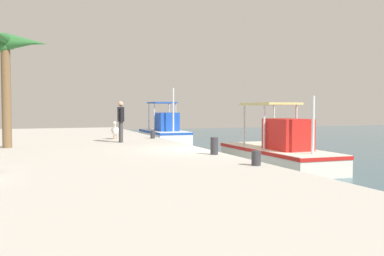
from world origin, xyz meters
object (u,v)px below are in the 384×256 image
object	(u,v)px
pelican	(115,130)
fisherman_standing	(121,119)
fishing_boat_second	(278,151)
palm_tree	(5,52)
fishing_boat_nearest	(165,133)
mooring_bollard_third	(256,158)
mooring_bollard_second	(214,146)
mooring_bollard_nearest	(153,134)

from	to	relation	value
pelican	fisherman_standing	size ratio (longest dim) A/B	0.57
fishing_boat_second	palm_tree	bearing A→B (deg)	-105.91
pelican	fisherman_standing	distance (m)	1.95
fishing_boat_nearest	fisherman_standing	bearing A→B (deg)	-28.24
fishing_boat_second	pelican	world-z (taller)	fishing_boat_second
pelican	mooring_bollard_third	world-z (taller)	pelican
fisherman_standing	mooring_bollard_second	size ratio (longest dim) A/B	3.23
fisherman_standing	mooring_bollard_second	world-z (taller)	fisherman_standing
fishing_boat_second	mooring_bollard_nearest	bearing A→B (deg)	-147.19
fishing_boat_nearest	mooring_bollard_nearest	distance (m)	6.54
mooring_bollard_third	pelican	bearing A→B (deg)	-170.26
mooring_bollard_nearest	mooring_bollard_second	world-z (taller)	mooring_bollard_second
pelican	fisherman_standing	world-z (taller)	fisherman_standing
mooring_bollard_nearest	palm_tree	bearing A→B (deg)	-66.60
fishing_boat_second	pelican	distance (m)	7.58
palm_tree	mooring_bollard_second	bearing A→B (deg)	52.71
mooring_bollard_second	fishing_boat_nearest	bearing A→B (deg)	169.91
fishing_boat_nearest	mooring_bollard_second	distance (m)	13.54
fisherman_standing	mooring_bollard_nearest	world-z (taller)	fisherman_standing
fishing_boat_second	mooring_bollard_nearest	world-z (taller)	fishing_boat_second
pelican	palm_tree	world-z (taller)	palm_tree
palm_tree	mooring_bollard_third	bearing A→B (deg)	40.12
mooring_bollard_second	palm_tree	bearing A→B (deg)	-127.29
mooring_bollard_nearest	mooring_bollard_second	size ratio (longest dim) A/B	0.71
mooring_bollard_nearest	fisherman_standing	bearing A→B (deg)	-47.04
fishing_boat_nearest	fishing_boat_second	world-z (taller)	fishing_boat_nearest
mooring_bollard_nearest	palm_tree	size ratio (longest dim) A/B	0.09
fishing_boat_nearest	mooring_bollard_third	distance (m)	16.09
fishing_boat_second	fisherman_standing	distance (m)	6.49
fishing_boat_nearest	mooring_bollard_third	world-z (taller)	fishing_boat_nearest
fishing_boat_second	pelican	xyz separation A→B (m)	(-5.52, -5.15, 0.60)
fisherman_standing	mooring_bollard_second	distance (m)	5.89
fishing_boat_nearest	palm_tree	world-z (taller)	palm_tree
fishing_boat_nearest	pelican	size ratio (longest dim) A/B	5.33
mooring_bollard_third	fishing_boat_second	bearing A→B (deg)	142.55
pelican	fishing_boat_second	bearing A→B (deg)	43.01
mooring_bollard_third	palm_tree	xyz separation A→B (m)	(-7.19, -6.06, 3.21)
mooring_bollard_second	mooring_bollard_third	distance (m)	2.58
fisherman_standing	mooring_bollard_third	xyz separation A→B (m)	(8.14, 1.80, -0.77)
fishing_boat_second	fisherman_standing	size ratio (longest dim) A/B	3.58
fishing_boat_second	mooring_bollard_third	size ratio (longest dim) A/B	16.80
fishing_boat_nearest	fisherman_standing	world-z (taller)	fishing_boat_nearest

